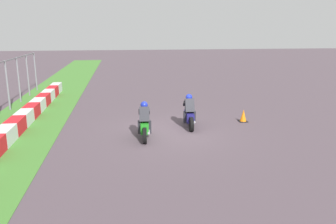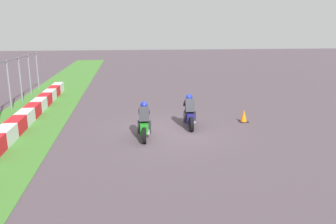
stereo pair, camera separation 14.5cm
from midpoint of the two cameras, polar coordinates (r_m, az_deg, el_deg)
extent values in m
plane|color=#50424B|center=(14.63, -0.07, -3.39)|extent=(120.00, 120.00, 0.00)
cube|color=#447D30|center=(15.24, -25.63, -4.06)|extent=(72.00, 3.85, 0.02)
cube|color=silver|center=(14.50, -26.26, -3.70)|extent=(1.35, 0.60, 0.64)
cube|color=red|center=(15.76, -24.76, -2.22)|extent=(1.35, 0.60, 0.64)
cube|color=silver|center=(17.04, -23.48, -0.95)|extent=(1.35, 0.60, 0.64)
cube|color=red|center=(18.33, -22.39, 0.14)|extent=(1.35, 0.60, 0.64)
cube|color=silver|center=(19.63, -21.44, 1.08)|extent=(1.35, 0.60, 0.64)
cube|color=red|center=(20.94, -20.60, 1.91)|extent=(1.35, 0.60, 0.64)
cube|color=silver|center=(22.26, -19.87, 2.64)|extent=(1.35, 0.60, 0.64)
cube|color=red|center=(23.58, -19.21, 3.28)|extent=(1.35, 0.60, 0.64)
cube|color=silver|center=(24.91, -18.63, 3.86)|extent=(1.35, 0.60, 0.64)
cylinder|color=slate|center=(20.29, -25.79, 4.06)|extent=(0.10, 0.10, 2.73)
cylinder|color=slate|center=(22.28, -24.20, 4.98)|extent=(0.10, 0.10, 2.73)
cylinder|color=slate|center=(24.28, -22.87, 5.75)|extent=(0.10, 0.10, 2.73)
cylinder|color=slate|center=(26.30, -21.75, 6.40)|extent=(0.10, 0.10, 2.73)
cylinder|color=black|center=(15.97, 2.97, -0.73)|extent=(0.65, 0.18, 0.64)
cylinder|color=black|center=(14.63, 3.71, -2.11)|extent=(0.65, 0.18, 0.64)
cube|color=navy|center=(15.25, 3.33, -0.74)|extent=(1.12, 0.38, 0.40)
ellipsoid|color=navy|center=(15.27, 3.30, 0.44)|extent=(0.50, 0.33, 0.24)
cube|color=red|center=(14.76, 3.61, -1.16)|extent=(0.07, 0.16, 0.08)
cylinder|color=#A5A5AD|center=(14.97, 4.12, -1.55)|extent=(0.42, 0.12, 0.10)
cube|color=black|center=(15.03, 3.41, 1.08)|extent=(0.51, 0.43, 0.66)
sphere|color=#1928A4|center=(15.17, 3.31, 2.52)|extent=(0.32, 0.32, 0.30)
cube|color=#418677|center=(15.65, 3.09, 0.92)|extent=(0.17, 0.27, 0.23)
cube|color=black|center=(15.11, 2.65, -0.87)|extent=(0.19, 0.15, 0.52)
cube|color=black|center=(15.16, 4.14, -0.84)|extent=(0.19, 0.15, 0.52)
cube|color=black|center=(15.37, 2.55, 1.46)|extent=(0.39, 0.12, 0.31)
cube|color=black|center=(15.42, 3.88, 1.48)|extent=(0.39, 0.12, 0.31)
cylinder|color=black|center=(14.45, -4.32, -2.33)|extent=(0.65, 0.18, 0.64)
cylinder|color=black|center=(13.11, -4.28, -4.03)|extent=(0.65, 0.18, 0.64)
cube|color=#218821|center=(13.73, -4.31, -2.42)|extent=(1.12, 0.39, 0.40)
ellipsoid|color=#218821|center=(13.74, -4.34, -1.10)|extent=(0.50, 0.33, 0.24)
cube|color=red|center=(13.23, -4.30, -2.96)|extent=(0.07, 0.16, 0.08)
cylinder|color=#A5A5AD|center=(13.43, -3.61, -3.36)|extent=(0.43, 0.13, 0.10)
cube|color=#232329|center=(13.49, -4.35, -0.42)|extent=(0.51, 0.43, 0.66)
sphere|color=#1928A4|center=(13.63, -4.38, 1.19)|extent=(0.32, 0.32, 0.30)
cube|color=#37675A|center=(14.12, -4.35, -0.53)|extent=(0.17, 0.27, 0.23)
cube|color=#232329|center=(13.61, -5.15, -2.58)|extent=(0.19, 0.15, 0.52)
cube|color=#232329|center=(13.61, -3.47, -2.55)|extent=(0.19, 0.15, 0.52)
cube|color=#232329|center=(13.86, -5.10, 0.03)|extent=(0.39, 0.12, 0.31)
cube|color=#232329|center=(13.86, -3.62, 0.06)|extent=(0.39, 0.12, 0.31)
cube|color=black|center=(16.60, 12.38, -1.56)|extent=(0.40, 0.40, 0.03)
cone|color=orange|center=(16.53, 12.43, -0.62)|extent=(0.32, 0.32, 0.60)
camera|label=1|loc=(0.07, -90.29, -0.07)|focal=35.88mm
camera|label=2|loc=(0.07, 89.71, 0.07)|focal=35.88mm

